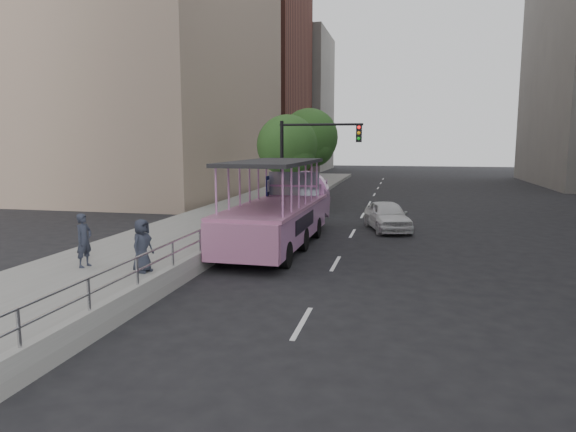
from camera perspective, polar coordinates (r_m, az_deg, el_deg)
name	(u,v)px	position (r m, az deg, el deg)	size (l,w,h in m)	color
ground	(280,295)	(14.12, -0.89, -8.79)	(160.00, 160.00, 0.00)	black
sidewalk	(213,225)	(25.10, -8.35, -1.01)	(5.50, 80.00, 0.30)	gray
kerb_wall	(200,257)	(16.78, -9.72, -4.47)	(0.24, 30.00, 0.36)	#9A9B96
guardrail	(200,236)	(16.65, -9.77, -2.24)	(0.07, 22.00, 0.71)	#B7B7BC
duck_boat	(282,213)	(20.86, -0.65, 0.35)	(2.75, 10.41, 3.44)	black
car	(387,216)	(24.68, 10.98, 0.04)	(1.64, 4.06, 1.38)	white
pedestrian_near	(84,240)	(17.01, -21.73, -2.52)	(0.61, 0.40, 1.67)	#262B38
pedestrian_far	(142,246)	(15.79, -15.89, -3.18)	(0.78, 0.51, 1.59)	#262B38
parking_sign	(268,198)	(22.72, -2.26, 2.00)	(0.08, 0.60, 2.66)	black
traffic_signal	(305,155)	(26.09, 1.88, 6.81)	(4.20, 0.32, 5.20)	black
street_tree_near	(289,148)	(29.77, 0.07, 7.60)	(3.52, 3.52, 5.72)	#39241A
street_tree_far	(310,140)	(35.61, 2.51, 8.47)	(3.97, 3.97, 6.45)	#39241A
midrise_brick	(228,69)	(65.29, -6.68, 15.95)	(18.00, 16.00, 26.00)	brown
midrise_stone_b	(276,103)	(79.69, -1.37, 12.41)	(16.00, 14.00, 20.00)	gray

